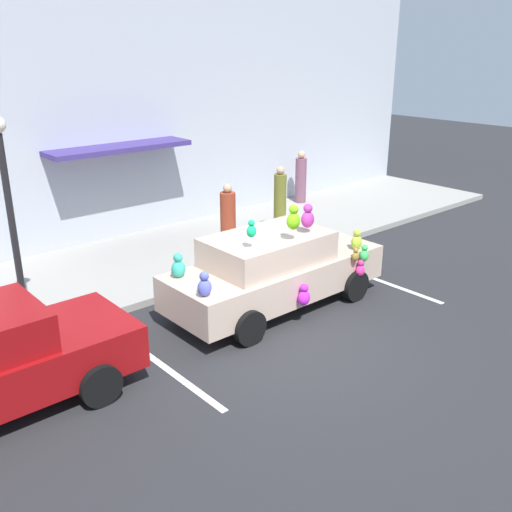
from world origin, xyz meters
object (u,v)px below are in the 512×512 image
Objects in this scene: plush_covered_car at (274,270)px; pedestrian_near_shopfront at (280,202)px; street_lamp_post at (9,202)px; pedestrian_by_lamp at (228,220)px; pedestrian_walking_past at (301,179)px; teddy_bear_on_sidewalk at (262,239)px.

plush_covered_car is 4.41m from pedestrian_near_shopfront.
street_lamp_post is at bearing -172.29° from pedestrian_near_shopfront.
pedestrian_near_shopfront reaches higher than pedestrian_by_lamp.
street_lamp_post reaches higher than plush_covered_car.
pedestrian_by_lamp is (-4.55, -2.05, -0.01)m from pedestrian_walking_past.
teddy_bear_on_sidewalk is 1.59m from pedestrian_near_shopfront.
plush_covered_car is 1.22× the size of street_lamp_post.
pedestrian_by_lamp is (5.31, 0.81, -1.53)m from street_lamp_post.
street_lamp_post is (-4.10, 2.16, 1.63)m from plush_covered_car.
street_lamp_post is at bearing -163.83° from pedestrian_walking_past.
pedestrian_near_shopfront is (1.29, 0.74, 0.56)m from teddy_bear_on_sidewalk.
pedestrian_walking_past is (9.87, 2.86, -1.52)m from street_lamp_post.
pedestrian_near_shopfront is 3.27m from pedestrian_walking_past.
plush_covered_car is at bearing -134.60° from pedestrian_near_shopfront.
plush_covered_car is at bearing -27.82° from street_lamp_post.
street_lamp_post is 2.24× the size of pedestrian_by_lamp.
teddy_bear_on_sidewalk is 0.37× the size of pedestrian_walking_past.
pedestrian_near_shopfront reaches higher than pedestrian_walking_past.
plush_covered_car is 2.53× the size of pedestrian_near_shopfront.
teddy_bear_on_sidewalk is 0.17× the size of street_lamp_post.
plush_covered_car is 7.65m from pedestrian_walking_past.
pedestrian_walking_past is 4.99m from pedestrian_by_lamp.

